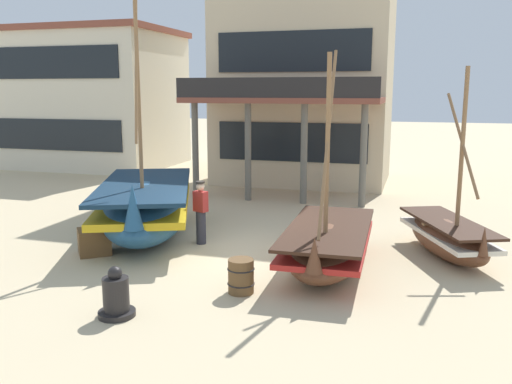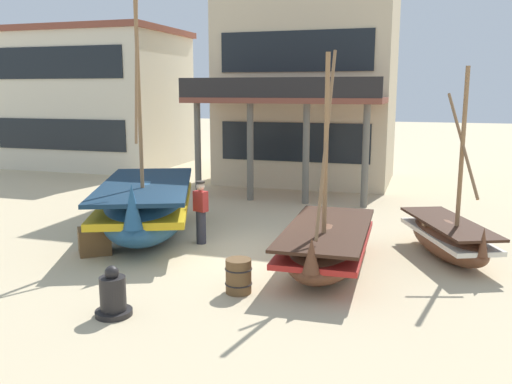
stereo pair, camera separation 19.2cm
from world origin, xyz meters
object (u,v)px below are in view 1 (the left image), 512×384
object	(u,v)px
fishing_boat_far_right	(328,245)
capstan_winch	(116,297)
fisherman_by_hull	(201,213)
harbor_building_main	(305,56)
wooden_barrel	(241,276)
harbor_building_annex	(91,98)
fishing_boat_near_left	(448,236)
fishing_boat_centre_large	(146,207)
cargo_crate	(94,241)

from	to	relation	value
fishing_boat_far_right	capstan_winch	size ratio (longest dim) A/B	5.23
fisherman_by_hull	harbor_building_main	size ratio (longest dim) A/B	0.15
wooden_barrel	harbor_building_annex	xyz separation A→B (m)	(-13.68, 15.86, 3.23)
fishing_boat_far_right	fishing_boat_near_left	bearing A→B (deg)	32.83
fishing_boat_near_left	fishing_boat_far_right	xyz separation A→B (m)	(-2.65, -1.71, 0.04)
fishing_boat_centre_large	cargo_crate	distance (m)	2.00
fishing_boat_centre_large	fisherman_by_hull	bearing A→B (deg)	-8.79
fishing_boat_near_left	wooden_barrel	xyz separation A→B (m)	(-4.08, -3.71, -0.17)
fishing_boat_far_right	harbor_building_annex	world-z (taller)	harbor_building_annex
fishing_boat_near_left	harbor_building_main	world-z (taller)	harbor_building_main
fisherman_by_hull	fishing_boat_near_left	bearing A→B (deg)	5.90
fishing_boat_far_right	capstan_winch	bearing A→B (deg)	-130.80
harbor_building_main	harbor_building_annex	world-z (taller)	harbor_building_main
wooden_barrel	cargo_crate	world-z (taller)	wooden_barrel
fisherman_by_hull	wooden_barrel	size ratio (longest dim) A/B	2.41
fishing_boat_near_left	capstan_winch	distance (m)	8.01
cargo_crate	harbor_building_main	distance (m)	13.86
harbor_building_main	wooden_barrel	bearing A→B (deg)	-83.35
fishing_boat_near_left	fishing_boat_centre_large	distance (m)	7.98
capstan_winch	harbor_building_main	bearing A→B (deg)	89.43
capstan_winch	harbor_building_annex	world-z (taller)	harbor_building_annex
fishing_boat_near_left	wooden_barrel	size ratio (longest dim) A/B	6.51
fisherman_by_hull	fishing_boat_far_right	bearing A→B (deg)	-16.75
harbor_building_annex	fisherman_by_hull	bearing A→B (deg)	-47.89
fishing_boat_far_right	fisherman_by_hull	size ratio (longest dim) A/B	2.91
fishing_boat_centre_large	fishing_boat_far_right	xyz separation A→B (m)	(5.32, -1.34, -0.27)
harbor_building_main	harbor_building_annex	bearing A→B (deg)	171.44
fishing_boat_near_left	fisherman_by_hull	world-z (taller)	fishing_boat_near_left
fishing_boat_far_right	wooden_barrel	world-z (taller)	fishing_boat_far_right
cargo_crate	harbor_building_main	bearing A→B (deg)	77.91
fishing_boat_centre_large	harbor_building_annex	distance (m)	16.13
wooden_barrel	harbor_building_annex	world-z (taller)	harbor_building_annex
fisherman_by_hull	cargo_crate	size ratio (longest dim) A/B	2.23
cargo_crate	fishing_boat_far_right	bearing A→B (deg)	5.29
wooden_barrel	fishing_boat_near_left	bearing A→B (deg)	42.26
harbor_building_main	harbor_building_annex	xyz separation A→B (m)	(-12.05, 1.81, -1.89)
harbor_building_main	cargo_crate	bearing A→B (deg)	-102.09
wooden_barrel	capstan_winch	bearing A→B (deg)	-135.93
fishing_boat_centre_large	harbor_building_main	world-z (taller)	harbor_building_main
fishing_boat_far_right	fisherman_by_hull	xyz separation A→B (m)	(-3.55, 1.07, 0.28)
cargo_crate	fishing_boat_centre_large	bearing A→B (deg)	76.61
fishing_boat_near_left	fishing_boat_far_right	size ratio (longest dim) A/B	0.93
fishing_boat_near_left	cargo_crate	bearing A→B (deg)	-165.07
fishing_boat_near_left	fishing_boat_far_right	world-z (taller)	fishing_boat_far_right
cargo_crate	harbor_building_annex	bearing A→B (deg)	123.01
fishing_boat_near_left	cargo_crate	distance (m)	8.71
fishing_boat_centre_large	fisherman_by_hull	distance (m)	1.78
fisherman_by_hull	harbor_building_main	distance (m)	11.93
fishing_boat_centre_large	capstan_winch	world-z (taller)	fishing_boat_centre_large
capstan_winch	cargo_crate	world-z (taller)	capstan_winch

